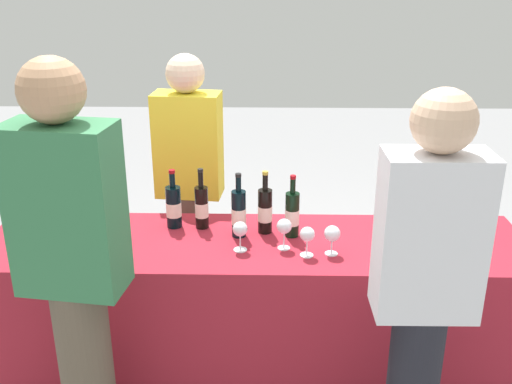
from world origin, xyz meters
The scene contains 20 objects.
ground_plane centered at (0.00, 0.00, 0.00)m, with size 12.00×12.00×0.00m, color gray.
tasting_table centered at (0.00, 0.00, 0.39)m, with size 2.57×0.64×0.78m, color maroon.
wine_bottle_0 centered at (-0.94, 0.12, 0.89)m, with size 0.07×0.07×0.31m.
wine_bottle_1 centered at (-0.75, 0.13, 0.89)m, with size 0.08×0.08×0.32m.
wine_bottle_2 centered at (-0.41, 0.16, 0.89)m, with size 0.08×0.08×0.30m.
wine_bottle_3 centered at (-0.27, 0.15, 0.89)m, with size 0.07×0.07×0.31m.
wine_bottle_4 centered at (-0.08, 0.06, 0.90)m, with size 0.07×0.07×0.32m.
wine_bottle_5 centered at (0.04, 0.10, 0.89)m, with size 0.07×0.07×0.31m.
wine_bottle_6 centered at (0.17, 0.07, 0.89)m, with size 0.07×0.07×0.31m.
wine_bottle_7 centered at (0.87, 0.13, 0.89)m, with size 0.07×0.07×0.30m.
wine_glass_0 centered at (-0.89, -0.13, 0.89)m, with size 0.08×0.08×0.15m.
wine_glass_1 centered at (-0.64, -0.09, 0.88)m, with size 0.07×0.07×0.14m.
wine_glass_2 centered at (-0.07, -0.09, 0.88)m, with size 0.07×0.07×0.14m.
wine_glass_3 centered at (0.13, -0.07, 0.89)m, with size 0.07×0.07×0.15m.
wine_glass_4 centered at (0.23, -0.14, 0.88)m, with size 0.07×0.07×0.14m.
wine_glass_5 centered at (0.34, -0.12, 0.88)m, with size 0.07×0.07×0.14m.
server_pouring centered at (-0.39, 0.61, 0.85)m, with size 0.38×0.23×1.56m.
guest_0 centered at (-0.68, -0.56, 0.95)m, with size 0.41×0.27×1.73m.
guest_1 centered at (0.62, -0.63, 0.90)m, with size 0.37×0.22×1.64m.
menu_board centered at (1.00, 0.84, 0.47)m, with size 0.52×0.03×0.94m, color white.
Camera 1 is at (0.05, -2.51, 2.02)m, focal length 41.50 mm.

